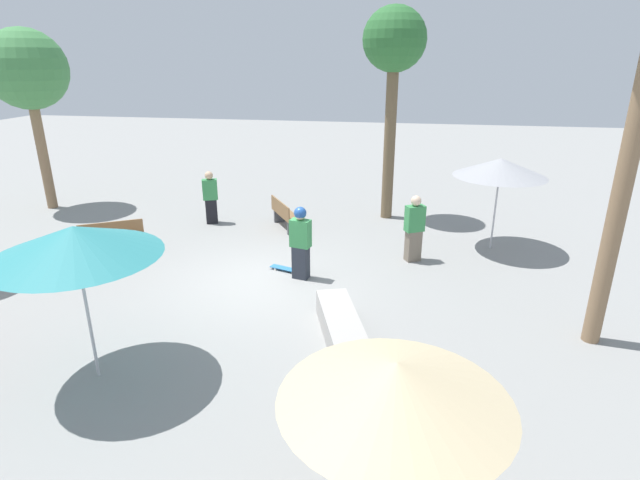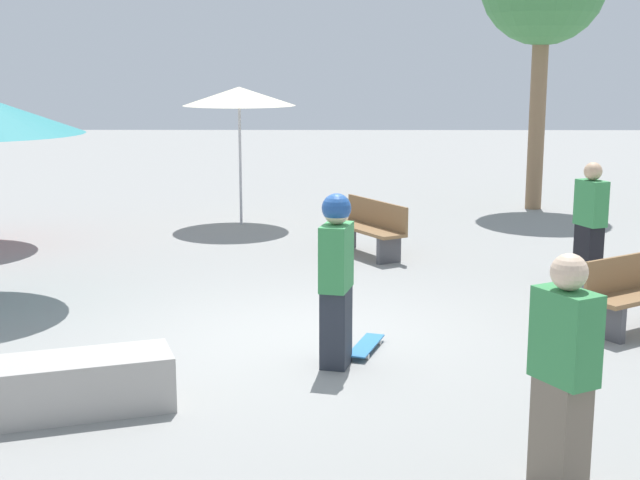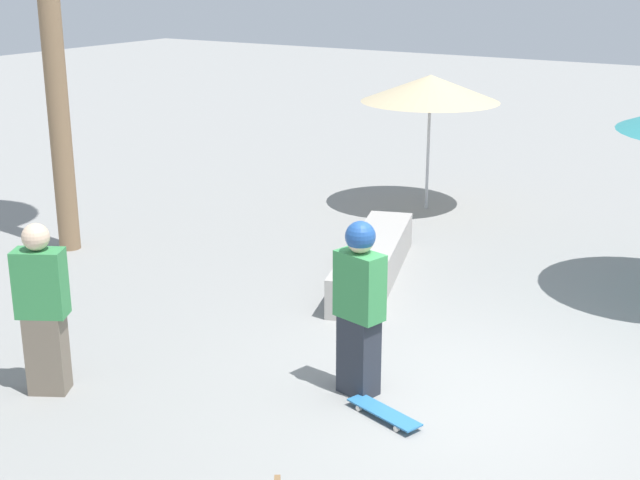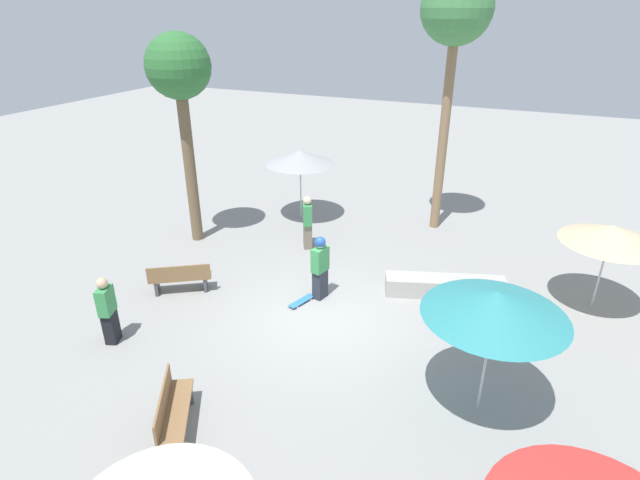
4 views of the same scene
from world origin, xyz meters
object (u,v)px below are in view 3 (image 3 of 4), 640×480
Objects in this scene: skater_main at (359,303)px; bystander_far at (43,310)px; shade_umbrella_tan at (430,88)px; concrete_ledge at (373,261)px; skateboard at (384,412)px.

bystander_far is at bearing -135.27° from skater_main.
shade_umbrella_tan is at bearing -120.32° from bystander_far.
bystander_far is (1.12, 4.49, 0.60)m from concrete_ledge.
skater_main is at bearing 109.93° from shade_umbrella_tan.
shade_umbrella_tan reaches higher than bystander_far.
skater_main is 1.02× the size of bystander_far.
shade_umbrella_tan is at bearing 130.26° from skateboard.
skateboard is 0.36× the size of shade_umbrella_tan.
skateboard is at bearing -21.63° from skater_main.
concrete_ledge is (1.44, -2.94, -0.69)m from skater_main.
skater_main is 2.11× the size of skateboard.
shade_umbrella_tan is at bearing 123.45° from skater_main.
shade_umbrella_tan reaches higher than skateboard.
skateboard is at bearing 120.15° from concrete_ledge.
concrete_ledge is 1.83× the size of bystander_far.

